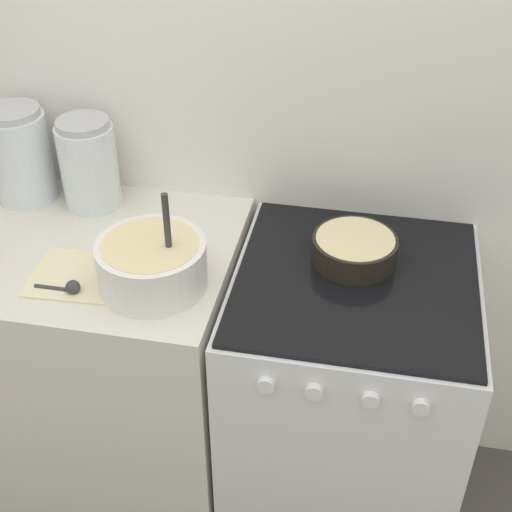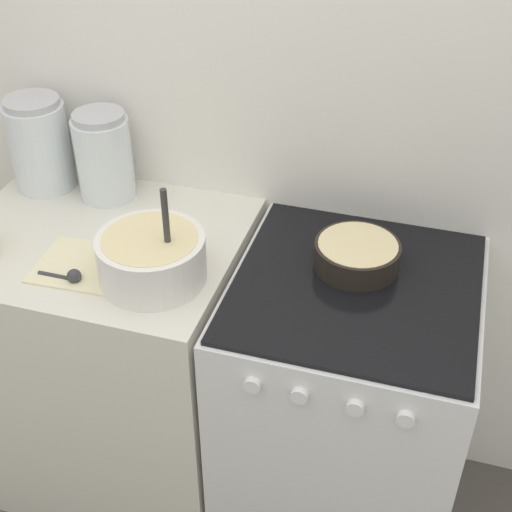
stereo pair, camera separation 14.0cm
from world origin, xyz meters
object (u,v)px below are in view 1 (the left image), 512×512
Objects in this scene: stove at (344,404)px; storage_jar_left at (21,160)px; mixing_bowl at (152,262)px; baking_pan at (354,249)px; storage_jar_middle at (90,169)px.

storage_jar_left reaches higher than stove.
mixing_bowl is at bearing -34.16° from storage_jar_left.
baking_pan reaches higher than stove.
storage_jar_left is at bearing 180.00° from storage_jar_middle.
mixing_bowl reaches higher than baking_pan.
storage_jar_middle is (-0.29, 0.33, 0.04)m from mixing_bowl.
baking_pan is at bearing -8.09° from storage_jar_left.
storage_jar_left is at bearing 167.86° from stove.
storage_jar_left reaches higher than baking_pan.
stove is at bearing 13.99° from mixing_bowl.
stove is at bearing -78.33° from baking_pan.
storage_jar_left is (-0.49, 0.33, 0.05)m from mixing_bowl.
storage_jar_middle is at bearing 130.66° from mixing_bowl.
storage_jar_middle is at bearing 164.79° from stove.
stove is 4.22× the size of baking_pan.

